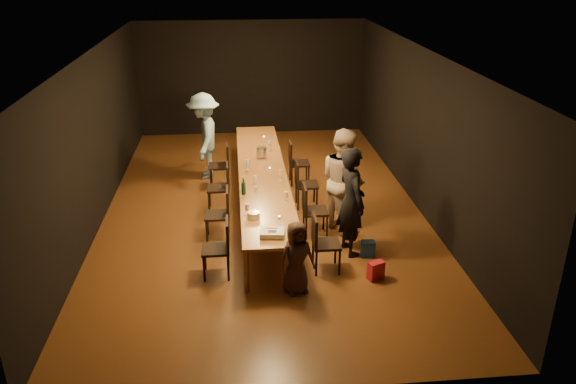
{
  "coord_description": "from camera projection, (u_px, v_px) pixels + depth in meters",
  "views": [
    {
      "loc": [
        -0.49,
        -9.94,
        4.6
      ],
      "look_at": [
        0.33,
        -1.59,
        1.0
      ],
      "focal_mm": 35.0,
      "sensor_mm": 36.0,
      "label": 1
    }
  ],
  "objects": [
    {
      "name": "woman_birthday",
      "position": [
        351.0,
        202.0,
        9.0
      ],
      "size": [
        0.59,
        0.75,
        1.82
      ],
      "primitive_type": "imported",
      "rotation": [
        0.0,
        0.0,
        1.82
      ],
      "color": "black",
      "rests_on": "ground"
    },
    {
      "name": "chair_right_3",
      "position": [
        299.0,
        163.0,
        11.93
      ],
      "size": [
        0.42,
        0.42,
        0.93
      ],
      "primitive_type": null,
      "rotation": [
        0.0,
        0.0,
        -1.57
      ],
      "color": "black",
      "rests_on": "ground"
    },
    {
      "name": "chair_left_2",
      "position": [
        218.0,
        187.0,
        10.68
      ],
      "size": [
        0.42,
        0.42,
        0.93
      ],
      "primitive_type": null,
      "rotation": [
        0.0,
        0.0,
        1.57
      ],
      "color": "black",
      "rests_on": "ground"
    },
    {
      "name": "ground",
      "position": [
        263.0,
        208.0,
        10.94
      ],
      "size": [
        10.0,
        10.0,
        0.0
      ],
      "primitive_type": "plane",
      "color": "#4A2D12",
      "rests_on": "ground"
    },
    {
      "name": "gift_bag_red",
      "position": [
        376.0,
        270.0,
        8.51
      ],
      "size": [
        0.28,
        0.22,
        0.29
      ],
      "primitive_type": "cube",
      "rotation": [
        0.0,
        0.0,
        0.42
      ],
      "color": "red",
      "rests_on": "ground"
    },
    {
      "name": "chair_left_0",
      "position": [
        216.0,
        248.0,
        8.49
      ],
      "size": [
        0.42,
        0.42,
        0.93
      ],
      "primitive_type": null,
      "rotation": [
        0.0,
        0.0,
        1.57
      ],
      "color": "black",
      "rests_on": "ground"
    },
    {
      "name": "chair_right_2",
      "position": [
        307.0,
        184.0,
        10.84
      ],
      "size": [
        0.42,
        0.42,
        0.93
      ],
      "primitive_type": null,
      "rotation": [
        0.0,
        0.0,
        -1.57
      ],
      "color": "black",
      "rests_on": "ground"
    },
    {
      "name": "tealight_far",
      "position": [
        264.0,
        137.0,
        12.58
      ],
      "size": [
        0.05,
        0.05,
        0.03
      ],
      "primitive_type": "cylinder",
      "color": "#B2B7B2",
      "rests_on": "table"
    },
    {
      "name": "champagne_bottle",
      "position": [
        243.0,
        186.0,
        9.61
      ],
      "size": [
        0.1,
        0.1,
        0.32
      ],
      "primitive_type": null,
      "rotation": [
        0.0,
        0.0,
        -0.36
      ],
      "color": "black",
      "rests_on": "table"
    },
    {
      "name": "birthday_cake",
      "position": [
        272.0,
        233.0,
        8.25
      ],
      "size": [
        0.38,
        0.32,
        0.08
      ],
      "rotation": [
        0.0,
        0.0,
        -0.12
      ],
      "color": "white",
      "rests_on": "table"
    },
    {
      "name": "wineglass_4",
      "position": [
        247.0,
        165.0,
        10.71
      ],
      "size": [
        0.06,
        0.06,
        0.21
      ],
      "primitive_type": null,
      "color": "silver",
      "rests_on": "table"
    },
    {
      "name": "chair_left_1",
      "position": [
        217.0,
        214.0,
        9.59
      ],
      "size": [
        0.42,
        0.42,
        0.93
      ],
      "primitive_type": null,
      "rotation": [
        0.0,
        0.0,
        1.57
      ],
      "color": "black",
      "rests_on": "ground"
    },
    {
      "name": "gift_bag_blue",
      "position": [
        368.0,
        249.0,
        9.16
      ],
      "size": [
        0.22,
        0.15,
        0.27
      ],
      "primitive_type": "cube",
      "rotation": [
        0.0,
        0.0,
        -0.04
      ],
      "color": "#2555A3",
      "rests_on": "ground"
    },
    {
      "name": "child",
      "position": [
        296.0,
        258.0,
        8.05
      ],
      "size": [
        0.63,
        0.52,
        1.11
      ],
      "primitive_type": "imported",
      "rotation": [
        0.0,
        0.0,
        0.35
      ],
      "color": "#3A2520",
      "rests_on": "ground"
    },
    {
      "name": "chair_right_0",
      "position": [
        326.0,
        243.0,
        8.64
      ],
      "size": [
        0.42,
        0.42,
        0.93
      ],
      "primitive_type": null,
      "rotation": [
        0.0,
        0.0,
        -1.57
      ],
      "color": "black",
      "rests_on": "ground"
    },
    {
      "name": "wineglass_5",
      "position": [
        270.0,
        146.0,
        11.76
      ],
      "size": [
        0.06,
        0.06,
        0.21
      ],
      "primitive_type": null,
      "color": "silver",
      "rests_on": "table"
    },
    {
      "name": "tealight_mid",
      "position": [
        270.0,
        169.0,
        10.76
      ],
      "size": [
        0.05,
        0.05,
        0.03
      ],
      "primitive_type": "cylinder",
      "color": "#B2B7B2",
      "rests_on": "table"
    },
    {
      "name": "plate_stack",
      "position": [
        254.0,
        215.0,
        8.77
      ],
      "size": [
        0.22,
        0.22,
        0.11
      ],
      "primitive_type": "cylinder",
      "rotation": [
        0.0,
        0.0,
        -0.12
      ],
      "color": "white",
      "rests_on": "table"
    },
    {
      "name": "chair_left_3",
      "position": [
        219.0,
        165.0,
        11.78
      ],
      "size": [
        0.42,
        0.42,
        0.93
      ],
      "primitive_type": null,
      "rotation": [
        0.0,
        0.0,
        1.57
      ],
      "color": "black",
      "rests_on": "ground"
    },
    {
      "name": "wineglass_1",
      "position": [
        286.0,
        197.0,
        9.29
      ],
      "size": [
        0.06,
        0.06,
        0.21
      ],
      "primitive_type": null,
      "color": "beige",
      "rests_on": "table"
    },
    {
      "name": "room_shell",
      "position": [
        261.0,
        103.0,
        10.12
      ],
      "size": [
        6.04,
        10.04,
        3.02
      ],
      "color": "black",
      "rests_on": "ground"
    },
    {
      "name": "wineglass_3",
      "position": [
        280.0,
        175.0,
        10.21
      ],
      "size": [
        0.06,
        0.06,
        0.21
      ],
      "primitive_type": null,
      "color": "beige",
      "rests_on": "table"
    },
    {
      "name": "tealight_near",
      "position": [
        279.0,
        217.0,
        8.79
      ],
      "size": [
        0.05,
        0.05,
        0.03
      ],
      "primitive_type": "cylinder",
      "color": "#B2B7B2",
      "rests_on": "table"
    },
    {
      "name": "wineglass_0",
      "position": [
        247.0,
        210.0,
        8.84
      ],
      "size": [
        0.06,
        0.06,
        0.21
      ],
      "primitive_type": null,
      "color": "beige",
      "rests_on": "table"
    },
    {
      "name": "wineglass_2",
      "position": [
        255.0,
        181.0,
        9.95
      ],
      "size": [
        0.06,
        0.06,
        0.21
      ],
      "primitive_type": null,
      "color": "silver",
      "rests_on": "table"
    },
    {
      "name": "table",
      "position": [
        262.0,
        174.0,
        10.67
      ],
      "size": [
        0.9,
        6.0,
        0.75
      ],
      "color": "olive",
      "rests_on": "ground"
    },
    {
      "name": "man_blue",
      "position": [
        204.0,
        136.0,
        12.1
      ],
      "size": [
        0.7,
        1.21,
        1.87
      ],
      "primitive_type": "imported",
      "rotation": [
        0.0,
        0.0,
        -1.58
      ],
      "color": "#86B1CF",
      "rests_on": "ground"
    },
    {
      "name": "ice_bucket",
      "position": [
        261.0,
        152.0,
        11.36
      ],
      "size": [
        0.26,
        0.26,
        0.22
      ],
      "primitive_type": "cylinder",
      "rotation": [
        0.0,
        0.0,
        0.42
      ],
      "color": "#AFAEB3",
      "rests_on": "table"
    },
    {
      "name": "chair_right_1",
      "position": [
        315.0,
        210.0,
        9.74
      ],
      "size": [
        0.42,
        0.42,
        0.93
      ],
      "primitive_type": null,
      "rotation": [
        0.0,
        0.0,
        -1.57
      ],
      "color": "black",
      "rests_on": "ground"
    },
    {
      "name": "woman_tan",
      "position": [
        343.0,
        180.0,
        9.81
      ],
      "size": [
        1.0,
        1.11,
        1.85
      ],
      "primitive_type": "imported",
      "rotation": [
        0.0,
        0.0,
        1.98
      ],
      "color": "#CBB198",
      "rests_on": "ground"
    }
  ]
}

